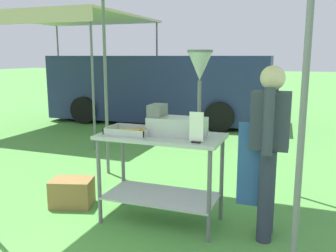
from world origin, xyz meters
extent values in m
plane|color=#519342|center=(0.00, 6.00, 0.00)|extent=(70.00, 70.00, 0.00)
cylinder|color=slate|center=(1.36, 0.44, 1.24)|extent=(0.04, 0.04, 2.47)
cylinder|color=slate|center=(-1.27, 2.57, 1.24)|extent=(0.04, 0.04, 2.47)
cylinder|color=slate|center=(1.36, 2.57, 1.24)|extent=(0.04, 0.04, 2.47)
cube|color=#B7B7BC|center=(0.04, 1.36, 0.90)|extent=(1.24, 0.63, 0.04)
cube|color=#B7B7BC|center=(0.04, 1.36, 0.27)|extent=(1.14, 0.58, 0.02)
cylinder|color=slate|center=(-0.53, 1.09, 0.44)|extent=(0.04, 0.04, 0.88)
cylinder|color=slate|center=(0.61, 1.09, 0.44)|extent=(0.04, 0.04, 0.88)
cylinder|color=slate|center=(-0.53, 1.62, 0.44)|extent=(0.04, 0.04, 0.88)
cylinder|color=slate|center=(0.61, 1.62, 0.44)|extent=(0.04, 0.04, 0.88)
cube|color=#B7B7BC|center=(-0.26, 1.28, 0.93)|extent=(0.45, 0.32, 0.01)
cube|color=#B7B7BC|center=(-0.26, 1.13, 0.96)|extent=(0.45, 0.01, 0.06)
cube|color=#B7B7BC|center=(-0.26, 1.44, 0.96)|extent=(0.45, 0.01, 0.06)
cube|color=#B7B7BC|center=(-0.48, 1.28, 0.96)|extent=(0.01, 0.32, 0.06)
cube|color=#B7B7BC|center=(-0.04, 1.28, 0.96)|extent=(0.01, 0.32, 0.06)
torus|color=gold|center=(-0.22, 1.36, 0.94)|extent=(0.07, 0.07, 0.02)
torus|color=gold|center=(-0.19, 1.27, 0.94)|extent=(0.09, 0.09, 0.02)
torus|color=gold|center=(-0.09, 1.27, 0.94)|extent=(0.09, 0.09, 0.02)
torus|color=gold|center=(-0.40, 1.23, 0.94)|extent=(0.09, 0.09, 0.02)
torus|color=gold|center=(-0.16, 1.39, 0.94)|extent=(0.10, 0.10, 0.02)
torus|color=gold|center=(-0.37, 1.33, 0.94)|extent=(0.10, 0.10, 0.02)
torus|color=gold|center=(-0.16, 1.21, 0.94)|extent=(0.10, 0.10, 0.02)
torus|color=gold|center=(-0.30, 1.23, 0.94)|extent=(0.07, 0.07, 0.02)
torus|color=gold|center=(-0.22, 1.19, 0.94)|extent=(0.08, 0.08, 0.02)
torus|color=gold|center=(-0.29, 1.33, 0.94)|extent=(0.10, 0.10, 0.02)
torus|color=gold|center=(-0.09, 1.17, 0.94)|extent=(0.10, 0.10, 0.02)
cube|color=#B7B7BC|center=(0.20, 1.38, 1.01)|extent=(0.56, 0.28, 0.18)
cube|color=slate|center=(-0.01, 1.38, 1.16)|extent=(0.14, 0.22, 0.12)
cylinder|color=slate|center=(0.42, 1.38, 1.28)|extent=(0.04, 0.04, 0.36)
cone|color=#B7B7BC|center=(0.42, 1.38, 1.59)|extent=(0.23, 0.23, 0.26)
cylinder|color=slate|center=(0.42, 1.38, 1.73)|extent=(0.24, 0.24, 0.02)
cube|color=black|center=(0.47, 1.14, 0.93)|extent=(0.08, 0.05, 0.02)
cube|color=white|center=(0.47, 1.14, 1.07)|extent=(0.13, 0.01, 0.27)
cylinder|color=#2D3347|center=(1.09, 1.30, 0.43)|extent=(0.14, 0.14, 0.86)
cylinder|color=#2D3347|center=(1.08, 1.50, 0.43)|extent=(0.14, 0.14, 0.86)
cube|color=#383D4C|center=(1.08, 1.40, 1.12)|extent=(0.34, 0.22, 0.52)
cube|color=#335BA3|center=(0.96, 1.40, 0.69)|extent=(0.32, 0.02, 0.80)
cylinder|color=#383D4C|center=(1.09, 1.18, 1.15)|extent=(0.09, 0.09, 0.58)
cylinder|color=#383D4C|center=(1.08, 1.62, 1.15)|extent=(0.09, 0.09, 0.58)
sphere|color=beige|center=(1.08, 1.40, 1.50)|extent=(0.22, 0.22, 0.22)
cube|color=olive|center=(-1.06, 1.38, 0.16)|extent=(0.53, 0.44, 0.31)
cube|color=navy|center=(-2.18, 6.96, 0.89)|extent=(5.65, 2.18, 1.60)
cube|color=#1E2833|center=(-0.01, 7.08, 1.29)|extent=(0.18, 1.62, 0.70)
cylinder|color=black|center=(-0.51, 7.98, 0.34)|extent=(0.69, 0.27, 0.68)
cylinder|color=black|center=(-0.41, 6.12, 0.34)|extent=(0.69, 0.27, 0.68)
cylinder|color=black|center=(-3.95, 7.80, 0.34)|extent=(0.69, 0.27, 0.68)
cylinder|color=black|center=(-3.85, 5.95, 0.34)|extent=(0.69, 0.27, 0.68)
cylinder|color=slate|center=(-2.19, 3.71, 1.25)|extent=(0.04, 0.04, 2.50)
cylinder|color=slate|center=(-5.16, 6.75, 1.25)|extent=(0.04, 0.04, 2.50)
cylinder|color=slate|center=(-2.19, 6.75, 1.25)|extent=(0.04, 0.04, 2.50)
cube|color=#CCB78E|center=(-3.67, 5.23, 2.52)|extent=(3.17, 3.24, 0.05)
cube|color=#CCB78E|center=(-3.67, 3.62, 2.39)|extent=(3.17, 0.02, 0.24)
camera|label=1|loc=(1.35, -1.98, 1.69)|focal=39.39mm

